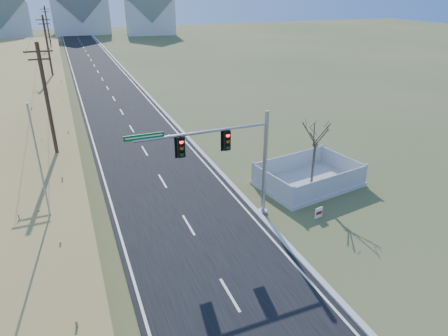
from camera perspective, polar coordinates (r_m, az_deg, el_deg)
ground at (r=19.60m, az=-1.50°, el=-14.14°), size 260.00×260.00×0.00m
road at (r=65.75m, az=-17.38°, el=12.66°), size 8.00×180.00×0.06m
curb at (r=66.20m, az=-13.75°, el=13.19°), size 0.30×180.00×0.18m
utility_pole_near at (r=30.37m, az=-23.78°, el=8.00°), size 1.80×0.26×9.00m
utility_pole_mid at (r=59.89m, az=-23.81°, el=15.23°), size 1.80×0.26×9.00m
utility_pole_far at (r=89.72m, az=-23.82°, el=17.67°), size 1.80×0.26×9.00m
condo_n at (r=126.69m, az=-20.00°, el=21.00°), size 15.27×10.20×18.54m
condo_ne at (r=121.18m, az=-10.62°, el=21.49°), size 14.12×10.51×16.52m
traffic_signal_mast at (r=21.44m, az=1.63°, el=1.68°), size 7.87×0.54×6.26m
fence_enclosure at (r=27.54m, az=11.91°, el=-1.80°), size 7.16×5.46×1.49m
open_sign at (r=23.78m, az=13.37°, el=-6.24°), size 0.54×0.15×0.66m
flagpole at (r=22.28m, az=-24.27°, el=-2.56°), size 0.33×0.33×7.32m
bare_tree at (r=25.16m, az=13.06°, el=4.95°), size 1.92×1.92×5.08m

